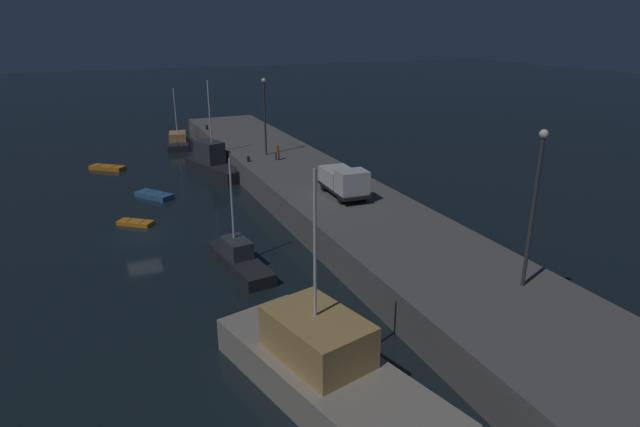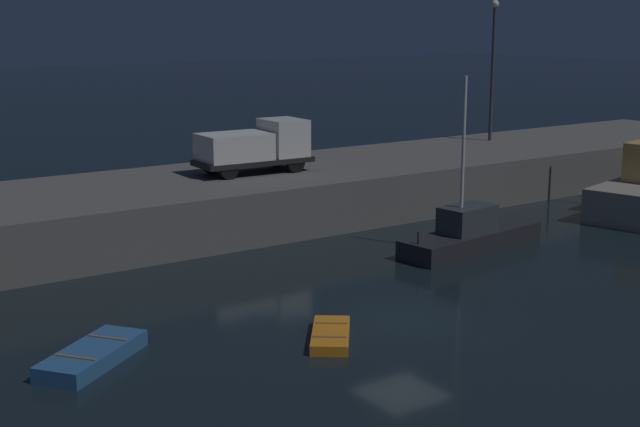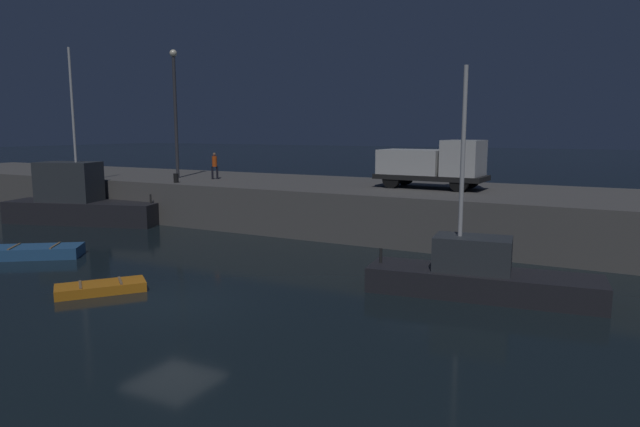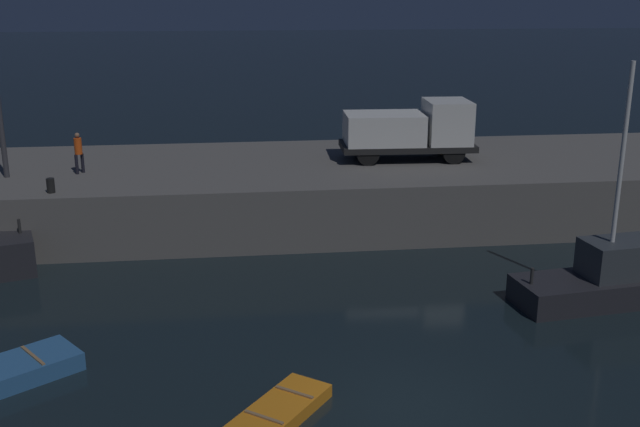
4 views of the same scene
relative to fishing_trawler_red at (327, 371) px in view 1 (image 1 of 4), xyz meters
name	(u,v)px [view 1 (image 1 of 4)]	position (x,y,z in m)	size (l,w,h in m)	color
ground_plane	(142,237)	(-22.12, -5.34, -1.26)	(320.00, 320.00, 0.00)	black
pier_quay	(325,197)	(-22.12, 9.82, -0.09)	(74.39, 9.09, 2.35)	#5B5956
fishing_trawler_red	(327,371)	(0.00, 0.00, 0.00)	(12.99, 7.05, 9.97)	gray
fishing_boat_blue	(213,163)	(-37.36, 3.69, -0.02)	(9.30, 4.86, 9.78)	#232328
fishing_boat_white	(239,258)	(-14.01, -0.01, -0.59)	(7.44, 2.80, 7.26)	#232328
fishing_boat_orange	(178,141)	(-52.81, 2.60, -0.57)	(7.99, 3.80, 7.52)	#232328
dinghy_orange_near	(154,195)	(-31.65, -3.17, -1.03)	(3.81, 3.32, 0.51)	#2D6099
rowboat_white_mid	(107,168)	(-44.09, -6.55, -1.05)	(3.47, 3.82, 0.46)	orange
dinghy_red_small	(135,223)	(-25.06, -5.47, -1.11)	(2.57, 2.88, 0.35)	orange
lamp_post_west	(265,111)	(-34.38, 8.62, 5.61)	(0.44, 0.44, 7.72)	#38383D
lamp_post_east	(535,198)	(-1.17, 11.70, 5.85)	(0.44, 0.44, 8.18)	#38383D
utility_truck	(344,181)	(-18.54, 9.82, 2.34)	(5.57, 2.46, 2.45)	black
dockworker	(277,151)	(-31.73, 8.93, 1.99)	(0.41, 0.41, 1.59)	black
bollard_west	(207,127)	(-50.45, 5.98, 1.38)	(0.28, 0.28, 0.58)	black
bollard_central	(248,159)	(-32.22, 6.09, 1.34)	(0.28, 0.28, 0.52)	black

